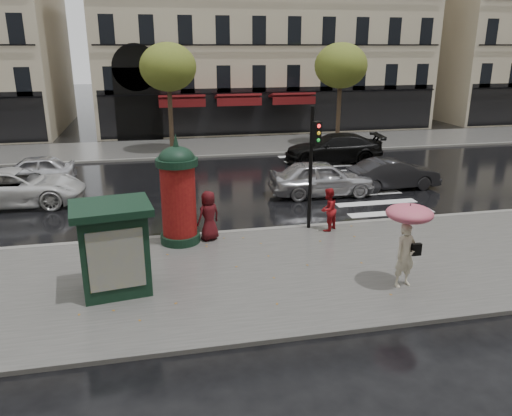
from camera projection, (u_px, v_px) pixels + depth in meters
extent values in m
plane|color=black|center=(270.00, 267.00, 15.20)|extent=(160.00, 160.00, 0.00)
cube|color=#474744|center=(274.00, 272.00, 14.71)|extent=(90.00, 7.00, 0.12)
cube|color=#474744|center=(202.00, 147.00, 32.84)|extent=(90.00, 6.00, 0.12)
cube|color=slate|center=(251.00, 231.00, 17.96)|extent=(90.00, 0.25, 0.14)
cube|color=slate|center=(208.00, 156.00, 30.05)|extent=(90.00, 0.25, 0.14)
cube|color=silver|center=(341.00, 178.00, 25.31)|extent=(3.60, 11.75, 0.01)
cube|color=#B7A88C|center=(256.00, 0.00, 41.16)|extent=(26.00, 14.00, 20.00)
cylinder|color=#38281C|center=(170.00, 111.00, 30.72)|extent=(0.28, 0.28, 5.20)
ellipsoid|color=#476921|center=(168.00, 67.00, 29.91)|extent=(3.40, 3.40, 2.89)
cylinder|color=#38281C|center=(339.00, 106.00, 32.91)|extent=(0.28, 0.28, 5.20)
ellipsoid|color=#476921|center=(341.00, 66.00, 32.10)|extent=(3.40, 3.40, 2.89)
imported|color=beige|center=(405.00, 255.00, 13.52)|extent=(0.73, 0.56, 1.80)
cylinder|color=black|center=(407.00, 235.00, 13.33)|extent=(0.02, 0.02, 1.14)
ellipsoid|color=#CF2677|center=(410.00, 213.00, 13.15)|extent=(1.25, 1.25, 0.44)
cone|color=black|center=(411.00, 204.00, 13.07)|extent=(0.04, 0.04, 0.10)
cube|color=black|center=(416.00, 249.00, 13.45)|extent=(0.26, 0.12, 0.34)
imported|color=maroon|center=(328.00, 209.00, 17.68)|extent=(0.96, 0.94, 1.56)
imported|color=#450D12|center=(209.00, 216.00, 16.81)|extent=(0.99, 0.88, 1.71)
cylinder|color=black|center=(181.00, 237.00, 16.84)|extent=(1.33, 1.33, 0.28)
cylinder|color=maroon|center=(179.00, 200.00, 16.43)|extent=(1.14, 1.14, 2.37)
cylinder|color=black|center=(177.00, 162.00, 16.03)|extent=(1.37, 1.37, 0.24)
ellipsoid|color=black|center=(177.00, 159.00, 16.00)|extent=(1.18, 1.18, 0.82)
cone|color=black|center=(176.00, 140.00, 15.81)|extent=(0.19, 0.19, 0.43)
cylinder|color=black|center=(311.00, 169.00, 17.50)|extent=(0.13, 0.13, 4.37)
cube|color=black|center=(317.00, 133.00, 16.91)|extent=(0.33, 0.29, 0.77)
cube|color=black|center=(114.00, 252.00, 13.20)|extent=(1.88, 1.61, 2.24)
cube|color=black|center=(110.00, 208.00, 12.82)|extent=(2.24, 1.97, 0.19)
imported|color=#B0AFB4|center=(322.00, 178.00, 22.28)|extent=(4.75, 2.07, 1.60)
imported|color=black|center=(393.00, 174.00, 23.37)|extent=(4.31, 1.61, 1.41)
imported|color=silver|center=(16.00, 187.00, 20.93)|extent=(5.64, 2.77, 1.54)
imported|color=black|center=(333.00, 148.00, 28.68)|extent=(5.79, 2.86, 1.62)
imported|color=silver|center=(32.00, 170.00, 24.11)|extent=(4.16, 1.92, 1.38)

